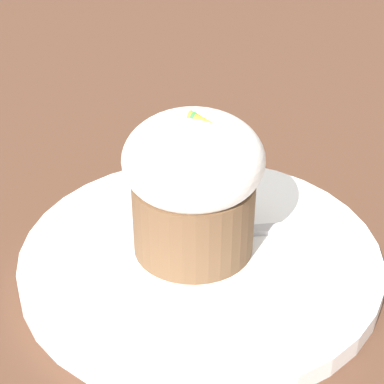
{
  "coord_description": "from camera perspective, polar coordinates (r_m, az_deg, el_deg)",
  "views": [
    {
      "loc": [
        0.19,
        -0.32,
        0.31
      ],
      "look_at": [
        -0.01,
        -0.0,
        0.06
      ],
      "focal_mm": 60.0,
      "sensor_mm": 36.0,
      "label": 1
    }
  ],
  "objects": [
    {
      "name": "carrot_cake",
      "position": [
        0.45,
        0.0,
        0.72
      ],
      "size": [
        0.1,
        0.1,
        0.11
      ],
      "color": "brown",
      "rests_on": "dessert_plate"
    },
    {
      "name": "ground_plane",
      "position": [
        0.48,
        0.75,
        -6.51
      ],
      "size": [
        4.0,
        4.0,
        0.0
      ],
      "primitive_type": "plane",
      "color": "#513323"
    },
    {
      "name": "spoon",
      "position": [
        0.49,
        2.36,
        -3.59
      ],
      "size": [
        0.11,
        0.09,
        0.01
      ],
      "color": "#B7B7BC",
      "rests_on": "dessert_plate"
    },
    {
      "name": "dessert_plate",
      "position": [
        0.48,
        0.75,
        -5.8
      ],
      "size": [
        0.27,
        0.27,
        0.02
      ],
      "color": "white",
      "rests_on": "ground_plane"
    }
  ]
}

